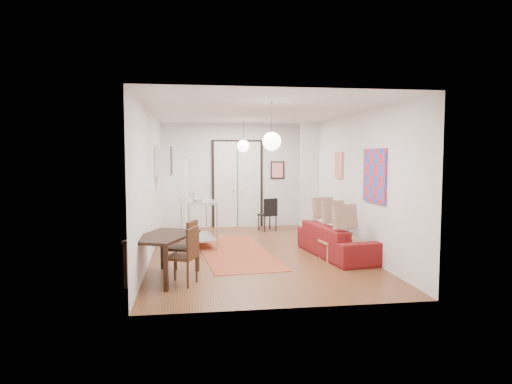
{
  "coord_description": "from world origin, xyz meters",
  "views": [
    {
      "loc": [
        -1.31,
        -9.29,
        2.04
      ],
      "look_at": [
        0.06,
        0.22,
        1.25
      ],
      "focal_mm": 32.0,
      "sensor_mm": 36.0,
      "label": 1
    }
  ],
  "objects": [
    {
      "name": "wall_cabinet",
      "position": [
        -1.92,
        1.5,
        1.9
      ],
      "size": [
        0.35,
        1.0,
        0.7
      ],
      "primitive_type": "cube",
      "color": "white",
      "rests_on": "wall_left"
    },
    {
      "name": "bowl",
      "position": [
        -1.15,
        0.59,
        1.06
      ],
      "size": [
        0.31,
        0.31,
        0.06
      ],
      "primitive_type": "imported",
      "rotation": [
        0.0,
        0.0,
        0.33
      ],
      "color": "silver",
      "rests_on": "kitchen_counter"
    },
    {
      "name": "dining_chair_far",
      "position": [
        -1.47,
        -2.08,
        0.53
      ],
      "size": [
        0.56,
        0.67,
        0.91
      ],
      "rotation": [
        0.0,
        0.0,
        -1.97
      ],
      "color": "#3C2413",
      "rests_on": "floor"
    },
    {
      "name": "poster_back",
      "position": [
        1.15,
        3.47,
        1.6
      ],
      "size": [
        0.4,
        0.03,
        0.5
      ],
      "primitive_type": "cube",
      "color": "red",
      "rests_on": "wall_back"
    },
    {
      "name": "stub_partition",
      "position": [
        1.85,
        2.55,
        1.45
      ],
      "size": [
        0.5,
        0.1,
        2.9
      ],
      "primitive_type": "cube",
      "color": "silver",
      "rests_on": "floor"
    },
    {
      "name": "print_left",
      "position": [
        -2.07,
        2.0,
        1.95
      ],
      "size": [
        0.03,
        0.44,
        0.54
      ],
      "primitive_type": "cube",
      "color": "#9E6E42",
      "rests_on": "wall_left"
    },
    {
      "name": "coffee_table",
      "position": [
        1.61,
        -0.86,
        0.32
      ],
      "size": [
        0.88,
        0.55,
        0.37
      ],
      "rotation": [
        0.0,
        0.0,
        0.1
      ],
      "color": "tan",
      "rests_on": "floor"
    },
    {
      "name": "black_side_chair",
      "position": [
        0.72,
        2.76,
        0.51
      ],
      "size": [
        0.51,
        0.52,
        0.88
      ],
      "rotation": [
        0.0,
        0.0,
        3.47
      ],
      "color": "black",
      "rests_on": "floor"
    },
    {
      "name": "painting_popart",
      "position": [
        2.08,
        -1.25,
        1.65
      ],
      "size": [
        0.05,
        1.0,
        1.0
      ],
      "primitive_type": "cube",
      "color": "red",
      "rests_on": "wall_right"
    },
    {
      "name": "wall_right",
      "position": [
        2.1,
        0.0,
        1.45
      ],
      "size": [
        0.02,
        7.0,
        2.9
      ],
      "primitive_type": "cube",
      "color": "silver",
      "rests_on": "floor"
    },
    {
      "name": "soap_bottle",
      "position": [
        -1.2,
        1.14,
        1.14
      ],
      "size": [
        0.13,
        0.12,
        0.21
      ],
      "primitive_type": "imported",
      "rotation": [
        0.0,
        0.0,
        0.33
      ],
      "color": "teal",
      "rests_on": "kitchen_counter"
    },
    {
      "name": "potted_plant",
      "position": [
        1.71,
        -0.86,
        0.56
      ],
      "size": [
        0.32,
        0.35,
        0.36
      ],
      "primitive_type": "imported",
      "rotation": [
        0.0,
        0.0,
        0.1
      ],
      "color": "#35662D",
      "rests_on": "coffee_table"
    },
    {
      "name": "dining_chair_near",
      "position": [
        -1.47,
        -1.38,
        0.53
      ],
      "size": [
        0.56,
        0.67,
        0.91
      ],
      "rotation": [
        0.0,
        0.0,
        -1.97
      ],
      "color": "#3C2413",
      "rests_on": "floor"
    },
    {
      "name": "wall_left",
      "position": [
        -2.1,
        0.0,
        1.45
      ],
      "size": [
        0.02,
        7.0,
        2.9
      ],
      "primitive_type": "cube",
      "color": "silver",
      "rests_on": "floor"
    },
    {
      "name": "double_doors",
      "position": [
        0.0,
        3.46,
        1.2
      ],
      "size": [
        1.44,
        0.06,
        2.5
      ],
      "primitive_type": "cube",
      "color": "silver",
      "rests_on": "wall_back"
    },
    {
      "name": "sofa",
      "position": [
        1.6,
        -0.58,
        0.32
      ],
      "size": [
        1.16,
        2.31,
        0.64
      ],
      "primitive_type": "imported",
      "rotation": [
        0.0,
        0.0,
        1.71
      ],
      "color": "maroon",
      "rests_on": "floor"
    },
    {
      "name": "painting_abstract",
      "position": [
        2.08,
        0.8,
        1.8
      ],
      "size": [
        0.05,
        0.5,
        0.6
      ],
      "primitive_type": "cube",
      "color": "#F0E5C8",
      "rests_on": "wall_right"
    },
    {
      "name": "dining_table",
      "position": [
        -1.75,
        -1.82,
        0.65
      ],
      "size": [
        1.21,
        1.52,
        0.73
      ],
      "rotation": [
        0.0,
        0.0,
        -0.4
      ],
      "color": "black",
      "rests_on": "floor"
    },
    {
      "name": "wall_front",
      "position": [
        0.0,
        -3.5,
        1.45
      ],
      "size": [
        4.2,
        0.02,
        2.9
      ],
      "primitive_type": "cube",
      "color": "silver",
      "rests_on": "floor"
    },
    {
      "name": "wall_back",
      "position": [
        0.0,
        3.5,
        1.45
      ],
      "size": [
        4.2,
        0.02,
        2.9
      ],
      "primitive_type": "cube",
      "color": "silver",
      "rests_on": "floor"
    },
    {
      "name": "floor",
      "position": [
        0.0,
        0.0,
        0.0
      ],
      "size": [
        7.0,
        7.0,
        0.0
      ],
      "primitive_type": "plane",
      "color": "brown",
      "rests_on": "ground"
    },
    {
      "name": "kitchen_counter",
      "position": [
        -1.15,
        0.89,
        0.69
      ],
      "size": [
        0.86,
        1.43,
        1.03
      ],
      "rotation": [
        0.0,
        0.0,
        0.14
      ],
      "color": "silver",
      "rests_on": "floor"
    },
    {
      "name": "ceiling",
      "position": [
        0.0,
        0.0,
        2.9
      ],
      "size": [
        4.2,
        7.0,
        0.02
      ],
      "primitive_type": "cube",
      "color": "silver",
      "rests_on": "wall_back"
    },
    {
      "name": "pendant_back",
      "position": [
        0.0,
        2.0,
        2.25
      ],
      "size": [
        0.3,
        0.3,
        0.8
      ],
      "color": "white",
      "rests_on": "ceiling"
    },
    {
      "name": "fridge",
      "position": [
        -1.74,
        3.15,
        0.96
      ],
      "size": [
        0.76,
        0.76,
        1.91
      ],
      "primitive_type": "cube",
      "rotation": [
        0.0,
        0.0,
        -0.14
      ],
      "color": "white",
      "rests_on": "floor"
    },
    {
      "name": "pendant_front",
      "position": [
        0.0,
        -2.0,
        2.25
      ],
      "size": [
        0.3,
        0.3,
        0.8
      ],
      "color": "white",
      "rests_on": "ceiling"
    },
    {
      "name": "kilim_rug",
      "position": [
        -0.4,
        0.09,
        0.0
      ],
      "size": [
        1.68,
        3.73,
        0.01
      ],
      "primitive_type": "cube",
      "rotation": [
        0.0,
        0.0,
        0.09
      ],
      "color": "#A8532A",
      "rests_on": "floor"
    }
  ]
}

